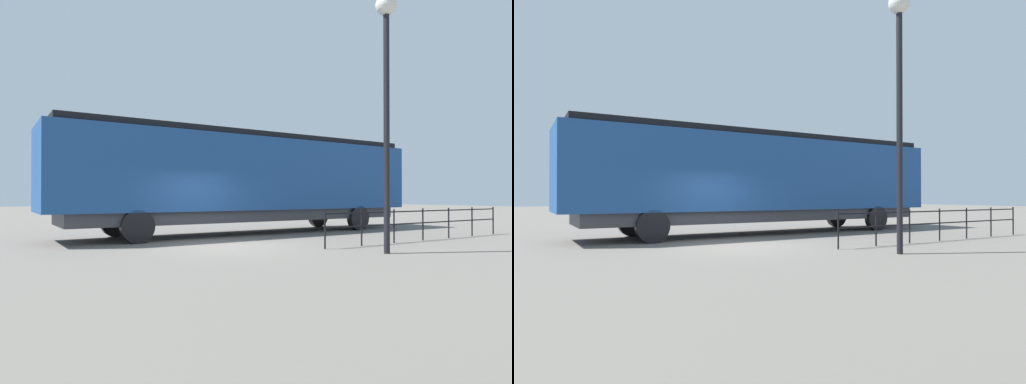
# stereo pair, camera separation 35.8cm
# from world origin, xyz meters

# --- Properties ---
(ground_plane) EXTENTS (120.00, 120.00, 0.00)m
(ground_plane) POSITION_xyz_m (0.00, 0.00, 0.00)
(ground_plane) COLOR #666059
(locomotive) EXTENTS (3.04, 15.71, 4.09)m
(locomotive) POSITION_xyz_m (-3.49, 3.51, 2.30)
(locomotive) COLOR navy
(locomotive) RESTS_ON ground_plane
(lamp_post) EXTENTS (0.57, 0.57, 6.99)m
(lamp_post) POSITION_xyz_m (3.87, 2.86, 5.08)
(lamp_post) COLOR black
(lamp_post) RESTS_ON ground_plane
(platform_fence) EXTENTS (0.05, 9.08, 1.11)m
(platform_fence) POSITION_xyz_m (2.25, 6.63, 0.71)
(platform_fence) COLOR black
(platform_fence) RESTS_ON ground_plane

